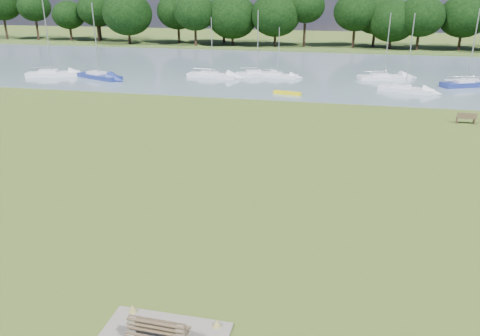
% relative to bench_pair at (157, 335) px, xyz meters
% --- Properties ---
extents(ground, '(220.00, 220.00, 0.00)m').
position_rel_bench_pair_xyz_m(ground, '(-0.00, 14.00, -0.52)').
color(ground, brown).
extents(river, '(220.00, 40.00, 0.10)m').
position_rel_bench_pair_xyz_m(river, '(-0.00, 56.00, -0.52)').
color(river, slate).
rests_on(river, ground).
extents(far_bank, '(220.00, 20.00, 0.40)m').
position_rel_bench_pair_xyz_m(far_bank, '(-0.00, 86.00, -0.52)').
color(far_bank, '#4C6626').
rests_on(far_bank, ground).
extents(bench_pair, '(1.94, 1.17, 1.03)m').
position_rel_bench_pair_xyz_m(bench_pair, '(0.00, 0.00, 0.00)').
color(bench_pair, gray).
rests_on(bench_pair, concrete_pad).
extents(riverbank_bench, '(1.58, 0.48, 0.97)m').
position_rel_bench_pair_xyz_m(riverbank_bench, '(15.49, 30.79, -0.03)').
color(riverbank_bench, brown).
rests_on(riverbank_bench, ground).
extents(kayak, '(3.13, 1.34, 0.30)m').
position_rel_bench_pair_xyz_m(kayak, '(-0.80, 39.12, -0.32)').
color(kayak, yellow).
rests_on(kayak, river).
extents(tree_line, '(117.13, 9.17, 11.10)m').
position_rel_bench_pair_xyz_m(tree_line, '(-12.91, 82.00, 6.12)').
color(tree_line, black).
rests_on(tree_line, far_bank).
extents(sailboat_0, '(7.43, 3.05, 8.53)m').
position_rel_bench_pair_xyz_m(sailboat_0, '(20.64, 49.31, -0.05)').
color(sailboat_0, silver).
rests_on(sailboat_0, river).
extents(sailboat_2, '(6.74, 2.58, 7.42)m').
position_rel_bench_pair_xyz_m(sailboat_2, '(-11.69, 47.51, -0.06)').
color(sailboat_2, silver).
rests_on(sailboat_2, river).
extents(sailboat_3, '(6.94, 4.47, 9.18)m').
position_rel_bench_pair_xyz_m(sailboat_3, '(-25.48, 43.44, 0.03)').
color(sailboat_3, navy).
rests_on(sailboat_3, river).
extents(sailboat_4, '(6.73, 3.62, 8.04)m').
position_rel_bench_pair_xyz_m(sailboat_4, '(9.90, 50.85, -0.05)').
color(sailboat_4, silver).
rests_on(sailboat_4, river).
extents(sailboat_5, '(6.75, 4.09, 9.51)m').
position_rel_bench_pair_xyz_m(sailboat_5, '(-32.33, 43.64, 0.05)').
color(sailboat_5, silver).
rests_on(sailboat_5, river).
extents(sailboat_6, '(5.79, 3.46, 8.23)m').
position_rel_bench_pair_xyz_m(sailboat_6, '(-6.15, 49.53, 0.01)').
color(sailboat_6, silver).
rests_on(sailboat_6, river).
extents(sailboat_7, '(6.01, 3.55, 8.33)m').
position_rel_bench_pair_xyz_m(sailboat_7, '(11.77, 43.42, -0.03)').
color(sailboat_7, silver).
rests_on(sailboat_7, river).
extents(sailboat_8, '(6.27, 4.04, 8.69)m').
position_rel_bench_pair_xyz_m(sailboat_8, '(19.07, 47.91, 0.05)').
color(sailboat_8, navy).
rests_on(sailboat_8, river).
extents(sailboat_9, '(5.06, 1.94, 6.23)m').
position_rel_bench_pair_xyz_m(sailboat_9, '(-3.35, 49.13, -0.08)').
color(sailboat_9, silver).
rests_on(sailboat_9, river).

